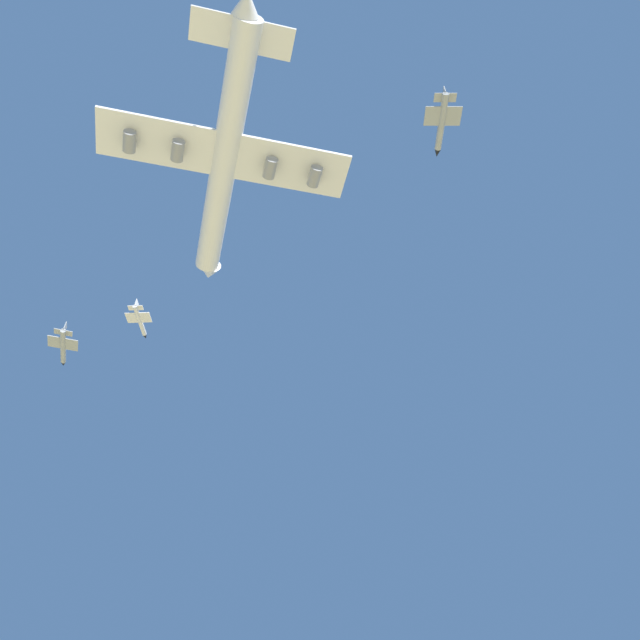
{
  "coord_description": "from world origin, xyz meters",
  "views": [
    {
      "loc": [
        -46.86,
        63.17,
        3.49
      ],
      "look_at": [
        15.67,
        22.18,
        79.18
      ],
      "focal_mm": 34.84,
      "sensor_mm": 36.0,
      "label": 1
    }
  ],
  "objects_px": {
    "chase_jet_left_wing": "(140,321)",
    "chase_jet_lead": "(63,346)",
    "chase_jet_trailing": "(442,122)",
    "carrier_jet": "(225,155)"
  },
  "relations": [
    {
      "from": "chase_jet_lead",
      "to": "chase_jet_left_wing",
      "type": "distance_m",
      "value": 33.79
    },
    {
      "from": "chase_jet_left_wing",
      "to": "chase_jet_trailing",
      "type": "bearing_deg",
      "value": -129.75
    },
    {
      "from": "chase_jet_lead",
      "to": "chase_jet_trailing",
      "type": "xyz_separation_m",
      "value": [
        -104.69,
        -48.4,
        10.44
      ]
    },
    {
      "from": "chase_jet_lead",
      "to": "chase_jet_trailing",
      "type": "height_order",
      "value": "chase_jet_trailing"
    },
    {
      "from": "chase_jet_lead",
      "to": "carrier_jet",
      "type": "bearing_deg",
      "value": -151.22
    },
    {
      "from": "carrier_jet",
      "to": "chase_jet_trailing",
      "type": "distance_m",
      "value": 51.69
    },
    {
      "from": "carrier_jet",
      "to": "chase_jet_lead",
      "type": "distance_m",
      "value": 70.86
    },
    {
      "from": "chase_jet_lead",
      "to": "chase_jet_left_wing",
      "type": "xyz_separation_m",
      "value": [
        7.01,
        -19.31,
        26.83
      ]
    },
    {
      "from": "chase_jet_lead",
      "to": "chase_jet_trailing",
      "type": "bearing_deg",
      "value": -137.82
    },
    {
      "from": "chase_jet_left_wing",
      "to": "chase_jet_lead",
      "type": "bearing_deg",
      "value": 145.62
    }
  ]
}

